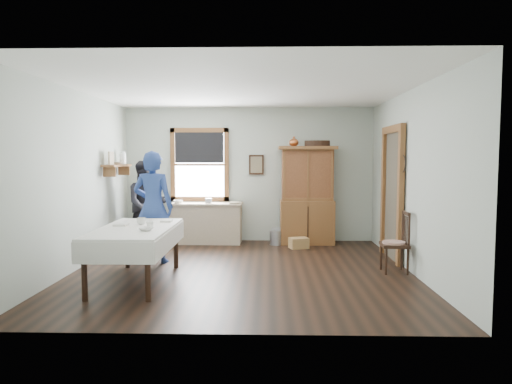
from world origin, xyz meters
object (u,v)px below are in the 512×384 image
wicker_basket (299,243)px  figure_dark (147,207)px  spindle_chair (394,242)px  woman_blue (153,211)px  china_hutch (307,195)px  work_counter (207,223)px  pail (276,238)px  dining_table (136,255)px

wicker_basket → figure_dark: size_ratio=0.22×
spindle_chair → woman_blue: woman_blue is taller
china_hutch → spindle_chair: bearing=-64.8°
work_counter → pail: 1.41m
figure_dark → woman_blue: bearing=-98.2°
pail → wicker_basket: 0.54m
spindle_chair → figure_dark: figure_dark is taller
china_hutch → spindle_chair: (1.10, -2.26, -0.50)m
china_hutch → dining_table: china_hutch is taller
pail → figure_dark: (-2.46, -0.31, 0.62)m
dining_table → wicker_basket: 3.38m
wicker_basket → dining_table: bearing=-134.5°
dining_table → spindle_chair: 3.71m
pail → wicker_basket: size_ratio=0.82×
figure_dark → china_hutch: bearing=-19.3°
china_hutch → wicker_basket: china_hutch is taller
spindle_chair → pail: 2.72m
pail → figure_dark: figure_dark is taller
dining_table → woman_blue: woman_blue is taller
woman_blue → work_counter: bearing=-103.9°
china_hutch → dining_table: (-2.56, -2.90, -0.58)m
pail → wicker_basket: (0.41, -0.34, -0.04)m
pail → wicker_basket: bearing=-39.8°
china_hutch → woman_blue: (-2.62, -1.69, -0.12)m
spindle_chair → pail: size_ratio=3.28×
spindle_chair → dining_table: bearing=-166.8°
spindle_chair → woman_blue: size_ratio=0.54×
dining_table → work_counter: bearing=78.7°
pail → figure_dark: 2.55m
spindle_chair → pail: (-1.70, 2.11, -0.31)m
dining_table → pail: 3.38m
dining_table → wicker_basket: (2.37, 2.40, -0.28)m
china_hutch → wicker_basket: bearing=-111.9°
dining_table → figure_dark: (-0.50, 2.44, 0.38)m
wicker_basket → work_counter: bearing=164.9°
wicker_basket → woman_blue: size_ratio=0.20×
china_hutch → woman_blue: 3.12m
work_counter → wicker_basket: 1.88m
dining_table → pail: (1.96, 2.75, -0.24)m
woman_blue → figure_dark: bearing=-63.6°
work_counter → woman_blue: woman_blue is taller
china_hutch → spindle_chair: china_hutch is taller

